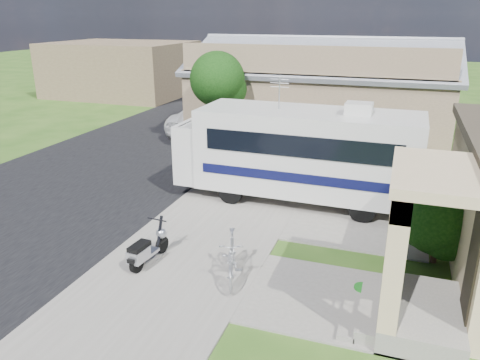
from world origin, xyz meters
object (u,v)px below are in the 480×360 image
(motorhome, at_px, (298,151))
(bicycle, at_px, (232,259))
(pickup_truck, at_px, (210,117))
(scooter, at_px, (147,249))
(van, at_px, (241,94))
(shrub, at_px, (443,213))
(garden_hose, at_px, (363,291))

(motorhome, bearing_deg, bicycle, -92.65)
(bicycle, xyz_separation_m, pickup_truck, (-6.28, 13.71, 0.25))
(motorhome, height_order, bicycle, motorhome)
(bicycle, bearing_deg, scooter, 163.40)
(scooter, distance_m, pickup_truck, 14.35)
(motorhome, height_order, scooter, motorhome)
(van, bearing_deg, shrub, -66.91)
(pickup_truck, relative_size, garden_hose, 14.69)
(motorhome, bearing_deg, shrub, -33.59)
(shrub, xyz_separation_m, bicycle, (-4.68, -2.60, -0.79))
(scooter, relative_size, van, 0.29)
(shrub, relative_size, garden_hose, 6.65)
(scooter, height_order, van, van)
(scooter, distance_m, van, 21.99)
(motorhome, relative_size, shrub, 2.99)
(pickup_truck, bearing_deg, van, -83.61)
(scooter, bearing_deg, bicycle, 6.74)
(shrub, distance_m, bicycle, 5.41)
(bicycle, xyz_separation_m, garden_hose, (3.03, 0.41, -0.49))
(motorhome, xyz_separation_m, scooter, (-2.60, -5.63, -1.28))
(shrub, distance_m, scooter, 7.49)
(garden_hose, bearing_deg, bicycle, -172.31)
(motorhome, relative_size, garden_hose, 19.87)
(bicycle, relative_size, garden_hose, 4.77)
(scooter, distance_m, bicycle, 2.26)
(shrub, distance_m, garden_hose, 3.03)
(pickup_truck, bearing_deg, bicycle, 114.77)
(motorhome, distance_m, scooter, 6.33)
(shrub, relative_size, scooter, 1.68)
(shrub, xyz_separation_m, van, (-11.79, 18.79, -0.57))
(motorhome, xyz_separation_m, van, (-7.45, 15.82, -0.95))
(motorhome, relative_size, pickup_truck, 1.35)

